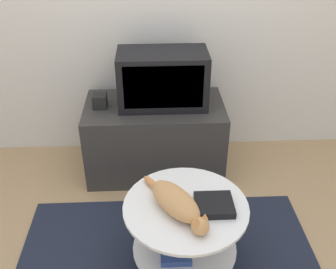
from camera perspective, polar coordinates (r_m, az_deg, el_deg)
ground_plane at (r=2.50m, az=0.03°, el=-18.80°), size 12.00×12.00×0.00m
rug at (r=2.50m, az=0.03°, el=-18.65°), size 1.82×1.19×0.02m
tv_stand at (r=3.08m, az=-1.90°, el=-0.45°), size 1.04×0.58×0.58m
tv at (r=2.87m, az=-0.78°, el=8.08°), size 0.64×0.35×0.41m
speaker at (r=2.93m, az=-9.85°, el=4.83°), size 0.10×0.10×0.10m
coffee_table at (r=2.29m, az=2.45°, el=-13.35°), size 0.69×0.69×0.46m
dvd_box at (r=2.17m, az=6.72°, el=-10.12°), size 0.21×0.19×0.04m
cat at (r=2.11m, az=1.34°, el=-9.92°), size 0.35×0.50×0.12m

